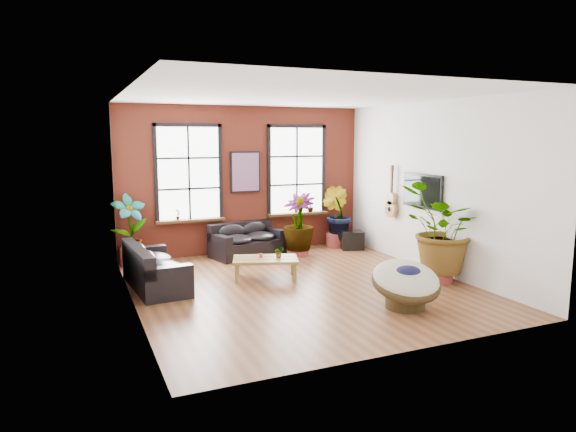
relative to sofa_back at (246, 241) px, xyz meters
name	(u,v)px	position (x,y,z in m)	size (l,w,h in m)	color
room	(298,193)	(0.12, -2.67, 1.39)	(6.04, 6.54, 3.54)	brown
sofa_back	(246,241)	(0.00, 0.00, 0.00)	(1.85, 1.22, 0.78)	black
sofa_left	(153,269)	(-2.43, -1.82, 0.01)	(1.00, 2.07, 0.79)	black
coffee_table	(265,260)	(-0.29, -2.02, 0.01)	(1.43, 1.10, 0.49)	brown
papasan_chair	(406,282)	(1.18, -4.61, 0.08)	(1.32, 1.33, 0.84)	#372A13
poster	(245,172)	(0.12, 0.36, 1.60)	(0.74, 0.06, 0.98)	black
tv_wall_unit	(413,195)	(3.05, -2.22, 1.19)	(0.13, 1.86, 1.20)	black
media_box	(352,240)	(2.65, -0.35, -0.12)	(0.65, 0.59, 0.45)	black
pot_back_left	(133,256)	(-2.58, 0.08, -0.16)	(0.56, 0.56, 0.39)	maroon
pot_back_right	(336,240)	(2.41, 0.04, -0.17)	(0.61, 0.61, 0.36)	maroon
pot_right_wall	(438,271)	(2.71, -3.56, -0.15)	(0.69, 0.69, 0.41)	maroon
pot_mid	(299,249)	(1.15, -0.50, -0.19)	(0.48, 0.48, 0.32)	maroon
floor_plant_back_left	(130,227)	(-2.61, 0.05, 0.51)	(0.75, 0.51, 1.43)	#184F15
floor_plant_back_right	(337,214)	(2.43, 0.06, 0.49)	(0.77, 0.62, 1.39)	#184F15
floor_plant_right_wall	(442,229)	(2.74, -3.59, 0.68)	(1.56, 1.35, 1.74)	#184F15
floor_plant_mid	(299,222)	(1.14, -0.48, 0.46)	(0.75, 0.75, 1.34)	#184F15
table_plant	(279,252)	(-0.03, -2.10, 0.17)	(0.20, 0.17, 0.22)	#184F15
sill_plant_left	(178,214)	(-1.53, 0.31, 0.68)	(0.14, 0.10, 0.27)	#184F15
sill_plant_right	(310,207)	(1.82, 0.31, 0.68)	(0.15, 0.15, 0.27)	#184F15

